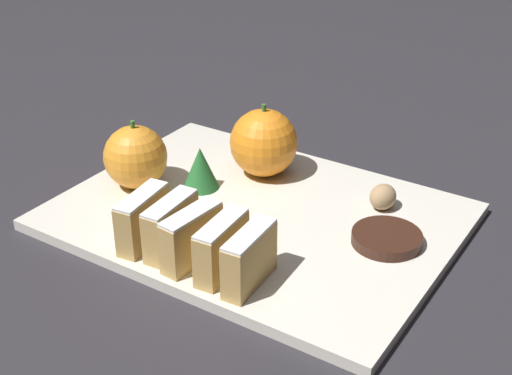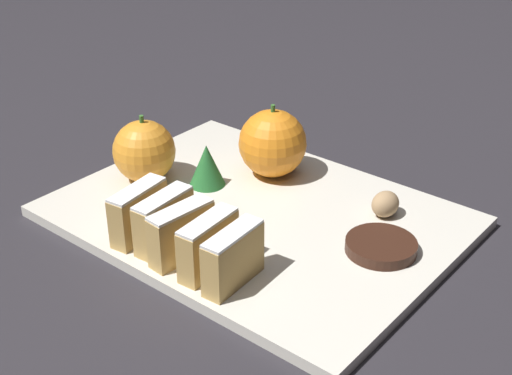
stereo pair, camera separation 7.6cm
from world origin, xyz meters
The scene contains 12 objects.
ground_plane centered at (0.00, 0.00, 0.00)m, with size 6.00×6.00×0.00m, color #28262B.
serving_platter centered at (0.00, 0.00, 0.01)m, with size 0.31×0.41×0.01m.
stollen_slice_front centered at (-0.11, -0.07, 0.04)m, with size 0.07×0.03×0.06m.
stollen_slice_second centered at (-0.11, -0.03, 0.04)m, with size 0.07×0.03×0.06m.
stollen_slice_third centered at (-0.11, 0.00, 0.04)m, with size 0.07×0.03×0.06m.
stollen_slice_fourth centered at (-0.11, 0.03, 0.04)m, with size 0.07×0.03×0.06m.
stollen_slice_fifth centered at (-0.11, 0.06, 0.04)m, with size 0.07×0.03×0.06m.
orange_near centered at (-0.02, 0.15, 0.05)m, with size 0.07×0.07×0.08m.
orange_far centered at (0.08, 0.04, 0.05)m, with size 0.08×0.08×0.09m.
walnut centered at (0.08, -0.11, 0.03)m, with size 0.03×0.03×0.03m.
chocolate_cookie centered at (0.02, -0.14, 0.02)m, with size 0.07×0.07×0.01m.
evergreen_sprig centered at (0.01, 0.08, 0.04)m, with size 0.04×0.04×0.05m.
Camera 2 is at (-0.51, -0.42, 0.40)m, focal length 50.00 mm.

